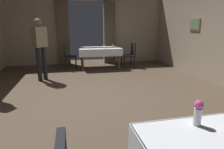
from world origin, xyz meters
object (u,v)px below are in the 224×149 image
object	(u,v)px
dining_table_mid	(100,50)
glass_mid_b	(113,46)
chair_mid_left	(68,55)
person_diner_standing_aside	(40,44)
glass_mid_a	(104,47)
chair_mid_right	(130,54)
flower_vase_near	(198,112)

from	to	relation	value
dining_table_mid	glass_mid_b	bearing A→B (deg)	-1.95
chair_mid_left	glass_mid_b	xyz separation A→B (m)	(1.65, -0.09, 0.29)
glass_mid_b	person_diner_standing_aside	size ratio (longest dim) A/B	0.07
chair_mid_left	person_diner_standing_aside	world-z (taller)	person_diner_standing_aside
chair_mid_left	glass_mid_b	world-z (taller)	chair_mid_left
glass_mid_b	glass_mid_a	bearing A→B (deg)	-153.03
glass_mid_a	person_diner_standing_aside	bearing A→B (deg)	-150.34
chair_mid_right	flower_vase_near	size ratio (longest dim) A/B	4.51
chair_mid_right	person_diner_standing_aside	distance (m)	3.29
dining_table_mid	glass_mid_a	bearing A→B (deg)	-54.18
chair_mid_left	glass_mid_a	bearing A→B (deg)	-11.82
flower_vase_near	chair_mid_right	bearing A→B (deg)	77.35
dining_table_mid	flower_vase_near	size ratio (longest dim) A/B	7.38
dining_table_mid	chair_mid_right	distance (m)	1.16
chair_mid_left	glass_mid_b	size ratio (longest dim) A/B	8.07
chair_mid_right	glass_mid_a	distance (m)	1.05
dining_table_mid	chair_mid_left	world-z (taller)	chair_mid_left
chair_mid_left	person_diner_standing_aside	bearing A→B (deg)	-116.98
glass_mid_b	person_diner_standing_aside	distance (m)	2.72
flower_vase_near	person_diner_standing_aside	bearing A→B (deg)	111.36
person_diner_standing_aside	chair_mid_left	bearing A→B (deg)	63.02
dining_table_mid	chair_mid_right	world-z (taller)	chair_mid_right
chair_mid_left	person_diner_standing_aside	size ratio (longest dim) A/B	0.54
flower_vase_near	person_diner_standing_aside	xyz separation A→B (m)	(-1.74, 4.44, 0.16)
glass_mid_a	glass_mid_b	xyz separation A→B (m)	(0.36, 0.18, 0.00)
flower_vase_near	glass_mid_a	distance (m)	5.59
flower_vase_near	glass_mid_a	bearing A→B (deg)	87.21
chair_mid_right	person_diner_standing_aside	size ratio (longest dim) A/B	0.54
chair_mid_right	flower_vase_near	xyz separation A→B (m)	(-1.27, -5.67, 0.35)
chair_mid_right	glass_mid_b	bearing A→B (deg)	171.57
person_diner_standing_aside	glass_mid_a	bearing A→B (deg)	29.66
dining_table_mid	person_diner_standing_aside	bearing A→B (deg)	-144.22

